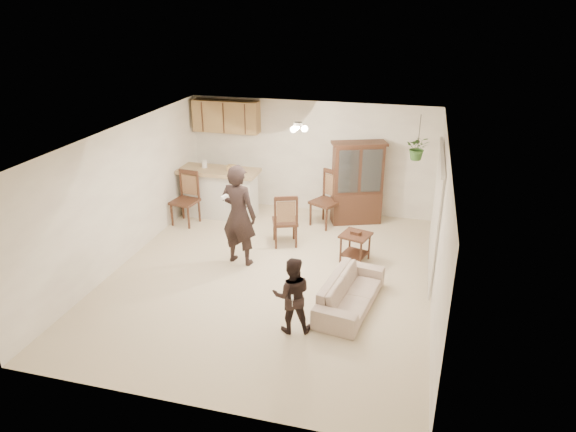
% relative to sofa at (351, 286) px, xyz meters
% --- Properties ---
extents(floor, '(6.50, 6.50, 0.00)m').
position_rel_sofa_xyz_m(floor, '(-1.50, 0.60, -0.37)').
color(floor, beige).
rests_on(floor, ground).
extents(ceiling, '(5.50, 6.50, 0.02)m').
position_rel_sofa_xyz_m(ceiling, '(-1.50, 0.60, 2.13)').
color(ceiling, silver).
rests_on(ceiling, wall_back).
extents(wall_back, '(5.50, 0.02, 2.50)m').
position_rel_sofa_xyz_m(wall_back, '(-1.50, 3.85, 0.88)').
color(wall_back, white).
rests_on(wall_back, ground).
extents(wall_front, '(5.50, 0.02, 2.50)m').
position_rel_sofa_xyz_m(wall_front, '(-1.50, -2.65, 0.88)').
color(wall_front, white).
rests_on(wall_front, ground).
extents(wall_left, '(0.02, 6.50, 2.50)m').
position_rel_sofa_xyz_m(wall_left, '(-4.25, 0.60, 0.88)').
color(wall_left, white).
rests_on(wall_left, ground).
extents(wall_right, '(0.02, 6.50, 2.50)m').
position_rel_sofa_xyz_m(wall_right, '(1.25, 0.60, 0.88)').
color(wall_right, white).
rests_on(wall_right, ground).
extents(breakfast_bar, '(1.60, 0.55, 1.00)m').
position_rel_sofa_xyz_m(breakfast_bar, '(-3.35, 2.95, 0.13)').
color(breakfast_bar, silver).
rests_on(breakfast_bar, floor).
extents(bar_top, '(1.75, 0.70, 0.08)m').
position_rel_sofa_xyz_m(bar_top, '(-3.35, 2.95, 0.68)').
color(bar_top, '#9D8B5E').
rests_on(bar_top, breakfast_bar).
extents(upper_cabinets, '(1.50, 0.34, 0.70)m').
position_rel_sofa_xyz_m(upper_cabinets, '(-3.40, 3.67, 1.73)').
color(upper_cabinets, brown).
rests_on(upper_cabinets, wall_back).
extents(vertical_blinds, '(0.06, 2.30, 2.10)m').
position_rel_sofa_xyz_m(vertical_blinds, '(1.21, 1.50, 0.73)').
color(vertical_blinds, beige).
rests_on(vertical_blinds, wall_right).
extents(ceiling_fixture, '(0.36, 0.36, 0.20)m').
position_rel_sofa_xyz_m(ceiling_fixture, '(-1.30, 1.80, 2.03)').
color(ceiling_fixture, beige).
rests_on(ceiling_fixture, ceiling).
extents(hanging_plant, '(0.43, 0.37, 0.48)m').
position_rel_sofa_xyz_m(hanging_plant, '(0.80, 3.00, 1.48)').
color(hanging_plant, '#295923').
rests_on(hanging_plant, ceiling).
extents(plant_cord, '(0.01, 0.01, 0.65)m').
position_rel_sofa_xyz_m(plant_cord, '(0.80, 3.00, 1.81)').
color(plant_cord, '#29241E').
rests_on(plant_cord, ceiling).
extents(sofa, '(1.02, 1.97, 0.73)m').
position_rel_sofa_xyz_m(sofa, '(0.00, 0.00, 0.00)').
color(sofa, beige).
rests_on(sofa, floor).
extents(adult, '(0.73, 0.55, 1.80)m').
position_rel_sofa_xyz_m(adult, '(-2.19, 0.97, 0.53)').
color(adult, black).
rests_on(adult, floor).
extents(child, '(0.77, 0.67, 1.35)m').
position_rel_sofa_xyz_m(child, '(-0.74, -0.84, 0.31)').
color(child, black).
rests_on(child, floor).
extents(china_hutch, '(1.21, 0.81, 1.78)m').
position_rel_sofa_xyz_m(china_hutch, '(-0.38, 3.38, 0.52)').
color(china_hutch, '#351F13').
rests_on(china_hutch, floor).
extents(side_table, '(0.62, 0.62, 0.61)m').
position_rel_sofa_xyz_m(side_table, '(-0.14, 1.55, -0.08)').
color(side_table, '#351F13').
rests_on(side_table, floor).
extents(chair_bar, '(0.58, 0.58, 1.15)m').
position_rel_sofa_xyz_m(chair_bar, '(-3.92, 2.35, -0.04)').
color(chair_bar, '#351F13').
rests_on(chair_bar, floor).
extents(chair_hutch_left, '(0.71, 0.71, 1.19)m').
position_rel_sofa_xyz_m(chair_hutch_left, '(-0.99, 3.03, -0.03)').
color(chair_hutch_left, '#351F13').
rests_on(chair_hutch_left, floor).
extents(chair_hutch_right, '(0.62, 0.62, 1.09)m').
position_rel_sofa_xyz_m(chair_hutch_right, '(-1.58, 1.92, -0.06)').
color(chair_hutch_right, '#351F13').
rests_on(chair_hutch_right, floor).
extents(controller_adult, '(0.08, 0.17, 0.05)m').
position_rel_sofa_xyz_m(controller_adult, '(-2.27, 0.54, 1.08)').
color(controller_adult, white).
rests_on(controller_adult, adult).
extents(controller_child, '(0.06, 0.11, 0.03)m').
position_rel_sofa_xyz_m(controller_child, '(-0.66, -1.11, 0.36)').
color(controller_child, white).
rests_on(controller_child, child).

